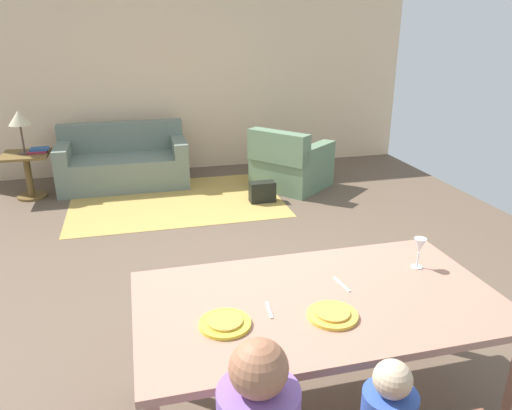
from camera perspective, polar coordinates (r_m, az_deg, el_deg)
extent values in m
cube|color=brown|center=(4.76, -2.98, -6.05)|extent=(6.81, 6.33, 0.02)
cube|color=beige|center=(7.48, -8.27, 14.41)|extent=(6.81, 0.10, 2.70)
cube|color=#AE7762|center=(2.63, 7.34, -11.09)|extent=(1.90, 1.06, 0.04)
cube|color=#AE7762|center=(3.09, -12.58, -14.62)|extent=(0.06, 0.06, 0.72)
cube|color=#AE7762|center=(3.56, 17.92, -10.13)|extent=(0.06, 0.06, 0.72)
cylinder|color=yellow|center=(2.40, -3.63, -13.65)|extent=(0.25, 0.25, 0.02)
cylinder|color=gold|center=(2.39, -3.64, -13.35)|extent=(0.17, 0.17, 0.01)
cylinder|color=yellow|center=(2.48, 8.91, -12.59)|extent=(0.25, 0.25, 0.02)
cylinder|color=gold|center=(2.47, 8.93, -12.30)|extent=(0.17, 0.17, 0.01)
cylinder|color=silver|center=(3.05, 18.26, -6.86)|extent=(0.06, 0.06, 0.01)
cylinder|color=silver|center=(3.03, 18.36, -6.05)|extent=(0.01, 0.01, 0.09)
cone|color=silver|center=(2.99, 18.55, -4.51)|extent=(0.07, 0.07, 0.09)
cube|color=silver|center=(2.50, 1.54, -12.15)|extent=(0.03, 0.15, 0.01)
cube|color=silver|center=(2.76, 9.95, -9.09)|extent=(0.03, 0.17, 0.01)
sphere|color=#A4694A|center=(1.76, 0.31, -18.52)|extent=(0.21, 0.21, 0.21)
sphere|color=beige|center=(2.02, 15.65, -18.99)|extent=(0.15, 0.15, 0.15)
cube|color=#B59047|center=(6.26, -9.27, 0.51)|extent=(2.60, 1.80, 0.01)
cube|color=slate|center=(6.94, -15.10, 3.85)|extent=(1.69, 0.84, 0.42)
cube|color=slate|center=(7.17, -15.41, 7.73)|extent=(1.69, 0.20, 0.40)
cube|color=slate|center=(6.92, -21.61, 5.73)|extent=(0.18, 0.84, 0.20)
cube|color=slate|center=(6.89, -9.02, 6.85)|extent=(0.18, 0.84, 0.20)
cube|color=#5F7E5E|center=(6.69, 4.20, 3.90)|extent=(1.19, 1.19, 0.42)
cube|color=#5F7E5E|center=(6.31, 2.63, 6.77)|extent=(0.69, 0.78, 0.40)
cube|color=#5F7E5E|center=(6.44, 6.80, 6.02)|extent=(0.76, 0.67, 0.20)
cube|color=#5F7E5E|center=(6.79, 1.86, 6.89)|extent=(0.76, 0.67, 0.20)
cube|color=brown|center=(6.79, -25.33, 5.32)|extent=(0.56, 0.56, 0.03)
cylinder|color=brown|center=(6.86, -24.97, 2.99)|extent=(0.08, 0.08, 0.55)
cylinder|color=brown|center=(6.94, -24.65, 0.95)|extent=(0.36, 0.36, 0.03)
cylinder|color=#4E3B31|center=(6.78, -25.36, 5.52)|extent=(0.16, 0.16, 0.02)
cylinder|color=#4E3B31|center=(6.75, -25.60, 7.00)|extent=(0.02, 0.02, 0.34)
cone|color=#C4B592|center=(6.70, -25.94, 9.15)|extent=(0.26, 0.26, 0.18)
cube|color=maroon|center=(6.76, -24.11, 5.69)|extent=(0.22, 0.16, 0.03)
cube|color=#26508A|center=(6.78, -23.94, 6.00)|extent=(0.22, 0.16, 0.03)
cube|color=black|center=(6.11, 0.75, 1.53)|extent=(0.32, 0.16, 0.26)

